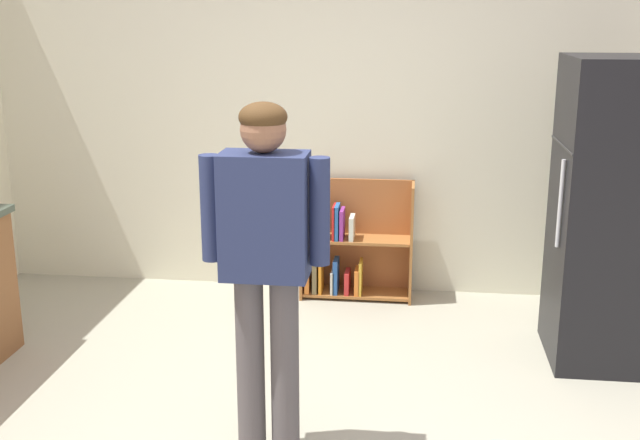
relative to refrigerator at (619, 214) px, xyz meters
The scene contains 4 objects.
back_wall 2.03m from the refrigerator, 147.63° to the left, with size 5.20×0.06×2.70m, color silver.
refrigerator is the anchor object (origin of this frame).
bookshelf 1.92m from the refrigerator, 152.07° to the left, with size 0.80×0.28×0.85m.
standing_person 2.24m from the refrigerator, 144.24° to the right, with size 0.57×0.22×1.65m.
Camera 1 is at (0.49, -3.27, 2.02)m, focal length 44.06 mm.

